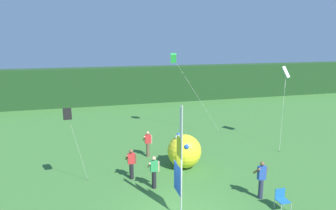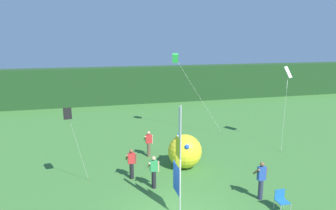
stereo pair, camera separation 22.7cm
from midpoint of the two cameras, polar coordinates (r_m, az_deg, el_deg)
The scene contains 11 objects.
distant_treeline at distance 35.67m, azimuth -9.21°, elevation 3.55°, with size 80.00×2.40×4.08m, color #1E421E.
banner_flag at distance 12.85m, azimuth 2.38°, elevation -10.55°, with size 0.06×1.03×4.72m.
person_near_banner at distance 15.11m, azimuth 17.10°, elevation -12.89°, with size 0.55×0.48×1.79m.
person_mid_field at distance 16.57m, azimuth -6.31°, elevation -10.50°, with size 0.55×0.48×1.62m.
person_far_left at distance 19.44m, azimuth -3.23°, elevation -6.98°, with size 0.55×0.48×1.63m.
person_far_right at distance 15.51m, azimuth -2.20°, elevation -12.02°, with size 0.55×0.48×1.64m.
inflatable_balloon at distance 17.83m, azimuth 3.47°, elevation -8.43°, with size 1.92×1.92×1.96m.
folding_chair at distance 14.71m, azimuth 20.46°, elevation -15.80°, with size 0.51×0.51×0.89m.
kite_green_box_0 at distance 24.04m, azimuth 1.66°, elevation 8.51°, with size 3.70×1.82×6.12m.
kite_black_box_1 at distance 15.11m, azimuth -17.50°, elevation -1.57°, with size 0.98×1.19×4.11m.
kite_white_diamond_2 at distance 22.53m, azimuth 21.36°, elevation 5.02°, with size 1.61×1.97×5.38m.
Camera 2 is at (-3.28, -11.04, 7.19)m, focal length 33.30 mm.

